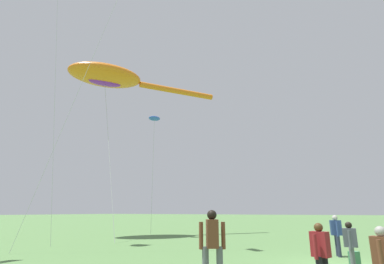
{
  "coord_description": "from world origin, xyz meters",
  "views": [
    {
      "loc": [
        -11.02,
        -0.42,
        1.66
      ],
      "look_at": [
        3.09,
        7.22,
        5.89
      ],
      "focal_mm": 28.15,
      "sensor_mm": 36.0,
      "label": 1
    }
  ],
  "objects_px": {
    "small_kite_triangle_green": "(154,120)",
    "person_photographer": "(212,242)",
    "big_show_kite": "(110,77)",
    "person_child_front": "(321,252)",
    "person_brown_coat": "(351,243)",
    "person_short_left": "(336,232)",
    "backpack": "(355,259)"
  },
  "relations": [
    {
      "from": "small_kite_triangle_green",
      "to": "person_photographer",
      "type": "bearing_deg",
      "value": -108.97
    },
    {
      "from": "big_show_kite",
      "to": "small_kite_triangle_green",
      "type": "bearing_deg",
      "value": 146.24
    },
    {
      "from": "person_photographer",
      "to": "person_child_front",
      "type": "distance_m",
      "value": 2.34
    },
    {
      "from": "person_brown_coat",
      "to": "person_short_left",
      "type": "relative_size",
      "value": 0.91
    },
    {
      "from": "big_show_kite",
      "to": "backpack",
      "type": "relative_size",
      "value": 28.66
    },
    {
      "from": "person_brown_coat",
      "to": "backpack",
      "type": "relative_size",
      "value": 3.12
    },
    {
      "from": "person_photographer",
      "to": "person_short_left",
      "type": "distance_m",
      "value": 7.06
    },
    {
      "from": "small_kite_triangle_green",
      "to": "big_show_kite",
      "type": "bearing_deg",
      "value": 139.73
    },
    {
      "from": "person_child_front",
      "to": "small_kite_triangle_green",
      "type": "distance_m",
      "value": 17.1
    },
    {
      "from": "person_child_front",
      "to": "backpack",
      "type": "bearing_deg",
      "value": -76.41
    },
    {
      "from": "person_child_front",
      "to": "person_photographer",
      "type": "bearing_deg",
      "value": 38.97
    },
    {
      "from": "person_short_left",
      "to": "person_photographer",
      "type": "bearing_deg",
      "value": 56.21
    },
    {
      "from": "big_show_kite",
      "to": "person_short_left",
      "type": "distance_m",
      "value": 18.95
    },
    {
      "from": "person_child_front",
      "to": "person_brown_coat",
      "type": "bearing_deg",
      "value": -80.04
    },
    {
      "from": "person_brown_coat",
      "to": "backpack",
      "type": "bearing_deg",
      "value": -89.74
    },
    {
      "from": "person_photographer",
      "to": "person_brown_coat",
      "type": "distance_m",
      "value": 4.29
    },
    {
      "from": "backpack",
      "to": "small_kite_triangle_green",
      "type": "xyz_separation_m",
      "value": [
        6.07,
        12.23,
        8.0
      ]
    },
    {
      "from": "person_photographer",
      "to": "person_brown_coat",
      "type": "xyz_separation_m",
      "value": [
        3.31,
        -2.72,
        -0.18
      ]
    },
    {
      "from": "person_brown_coat",
      "to": "person_short_left",
      "type": "height_order",
      "value": "person_short_left"
    },
    {
      "from": "person_brown_coat",
      "to": "person_child_front",
      "type": "height_order",
      "value": "person_child_front"
    },
    {
      "from": "big_show_kite",
      "to": "person_short_left",
      "type": "bearing_deg",
      "value": 115.82
    },
    {
      "from": "big_show_kite",
      "to": "small_kite_triangle_green",
      "type": "height_order",
      "value": "big_show_kite"
    },
    {
      "from": "person_photographer",
      "to": "small_kite_triangle_green",
      "type": "xyz_separation_m",
      "value": [
        10.73,
        9.51,
        7.24
      ]
    },
    {
      "from": "person_photographer",
      "to": "backpack",
      "type": "height_order",
      "value": "person_photographer"
    },
    {
      "from": "person_photographer",
      "to": "person_short_left",
      "type": "height_order",
      "value": "person_photographer"
    },
    {
      "from": "big_show_kite",
      "to": "person_child_front",
      "type": "relative_size",
      "value": 8.93
    },
    {
      "from": "big_show_kite",
      "to": "person_short_left",
      "type": "xyz_separation_m",
      "value": [
        -2.72,
        -15.17,
        -11.03
      ]
    },
    {
      "from": "big_show_kite",
      "to": "person_child_front",
      "type": "distance_m",
      "value": 20.75
    },
    {
      "from": "small_kite_triangle_green",
      "to": "person_child_front",
      "type": "bearing_deg",
      "value": -101.01
    },
    {
      "from": "person_brown_coat",
      "to": "small_kite_triangle_green",
      "type": "relative_size",
      "value": 0.16
    },
    {
      "from": "person_photographer",
      "to": "person_brown_coat",
      "type": "height_order",
      "value": "person_photographer"
    },
    {
      "from": "big_show_kite",
      "to": "person_brown_coat",
      "type": "xyz_separation_m",
      "value": [
        -6.13,
        -15.73,
        -11.11
      ]
    }
  ]
}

